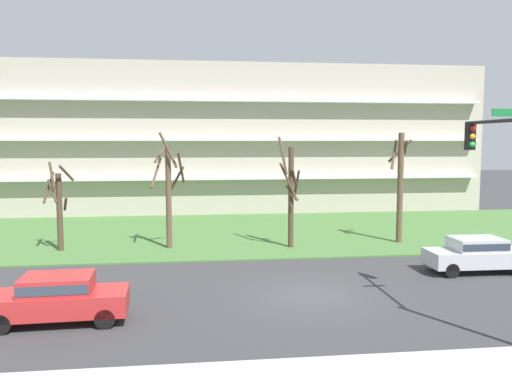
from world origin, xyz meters
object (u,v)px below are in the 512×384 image
tree_left (169,190)px  sedan_red_center_left (58,297)px  sedan_silver_near_left (476,253)px  tree_center (291,193)px  tree_far_left (59,206)px  tree_right (400,184)px

tree_left → sedan_red_center_left: size_ratio=1.42×
sedan_red_center_left → sedan_silver_near_left: bearing=12.4°
tree_left → tree_center: bearing=-5.4°
tree_far_left → tree_right: tree_right is taller
tree_center → tree_right: bearing=6.1°
tree_far_left → sedan_red_center_left: bearing=-76.9°
tree_left → tree_right: (13.03, 0.07, 0.18)m
tree_center → tree_left: bearing=174.6°
tree_right → sedan_red_center_left: bearing=-144.8°
tree_far_left → tree_right: 18.80m
tree_far_left → tree_center: (12.31, -0.66, 0.59)m
sedan_silver_near_left → sedan_red_center_left: same height
tree_center → tree_right: tree_right is taller
tree_right → tree_center: bearing=-173.9°
tree_left → sedan_silver_near_left: size_ratio=1.43×
tree_left → tree_center: (6.56, -0.61, -0.20)m
tree_far_left → sedan_silver_near_left: (19.59, -6.85, -1.59)m
tree_far_left → tree_right: size_ratio=0.76×
sedan_silver_near_left → sedan_red_center_left: size_ratio=0.99×
tree_left → sedan_red_center_left: (-3.11, -11.30, -2.38)m
tree_left → tree_center: size_ratio=1.04×
tree_left → sedan_silver_near_left: 15.60m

